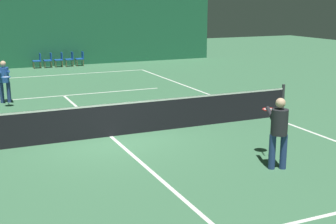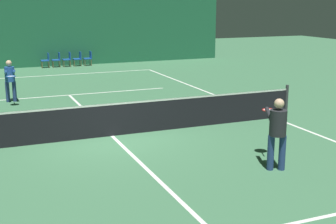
% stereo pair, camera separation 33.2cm
% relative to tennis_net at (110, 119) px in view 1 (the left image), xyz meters
% --- Properties ---
extents(ground_plane, '(60.00, 60.00, 0.00)m').
position_rel_tennis_net_xyz_m(ground_plane, '(0.00, 0.00, -0.51)').
color(ground_plane, '#3D704C').
extents(backdrop_curtain, '(23.00, 0.12, 5.00)m').
position_rel_tennis_net_xyz_m(backdrop_curtain, '(0.00, 15.46, 1.99)').
color(backdrop_curtain, '#1E5B3D').
rests_on(backdrop_curtain, ground).
extents(court_line_baseline_far, '(11.00, 0.10, 0.00)m').
position_rel_tennis_net_xyz_m(court_line_baseline_far, '(0.00, 11.90, -0.51)').
color(court_line_baseline_far, white).
rests_on(court_line_baseline_far, ground).
extents(court_line_service_far, '(8.25, 0.10, 0.00)m').
position_rel_tennis_net_xyz_m(court_line_service_far, '(0.00, 6.40, -0.51)').
color(court_line_service_far, white).
rests_on(court_line_service_far, ground).
extents(court_line_sideline_right, '(0.10, 23.80, 0.00)m').
position_rel_tennis_net_xyz_m(court_line_sideline_right, '(5.50, 0.00, -0.51)').
color(court_line_sideline_right, white).
rests_on(court_line_sideline_right, ground).
extents(court_line_centre, '(0.10, 12.80, 0.00)m').
position_rel_tennis_net_xyz_m(court_line_centre, '(0.00, 0.00, -0.51)').
color(court_line_centre, white).
rests_on(court_line_centre, ground).
extents(tennis_net, '(12.00, 0.10, 1.07)m').
position_rel_tennis_net_xyz_m(tennis_net, '(0.00, 0.00, 0.00)').
color(tennis_net, black).
rests_on(tennis_net, ground).
extents(player_near, '(0.84, 1.38, 1.66)m').
position_rel_tennis_net_xyz_m(player_near, '(2.72, -4.02, 0.45)').
color(player_near, navy).
rests_on(player_near, ground).
extents(player_far, '(0.40, 1.32, 1.58)m').
position_rel_tennis_net_xyz_m(player_far, '(-2.27, 5.93, 0.41)').
color(player_far, navy).
rests_on(player_far, ground).
extents(courtside_chair_0, '(0.44, 0.44, 0.84)m').
position_rel_tennis_net_xyz_m(courtside_chair_0, '(0.33, 14.91, -0.03)').
color(courtside_chair_0, brown).
rests_on(courtside_chair_0, ground).
extents(courtside_chair_1, '(0.44, 0.44, 0.84)m').
position_rel_tennis_net_xyz_m(courtside_chair_1, '(0.95, 14.91, -0.03)').
color(courtside_chair_1, brown).
rests_on(courtside_chair_1, ground).
extents(courtside_chair_2, '(0.44, 0.44, 0.84)m').
position_rel_tennis_net_xyz_m(courtside_chair_2, '(1.56, 14.91, -0.03)').
color(courtside_chair_2, brown).
rests_on(courtside_chair_2, ground).
extents(courtside_chair_3, '(0.44, 0.44, 0.84)m').
position_rel_tennis_net_xyz_m(courtside_chair_3, '(2.18, 14.91, -0.03)').
color(courtside_chair_3, brown).
rests_on(courtside_chair_3, ground).
extents(courtside_chair_4, '(0.44, 0.44, 0.84)m').
position_rel_tennis_net_xyz_m(courtside_chair_4, '(2.79, 14.91, -0.03)').
color(courtside_chair_4, brown).
rests_on(courtside_chair_4, ground).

